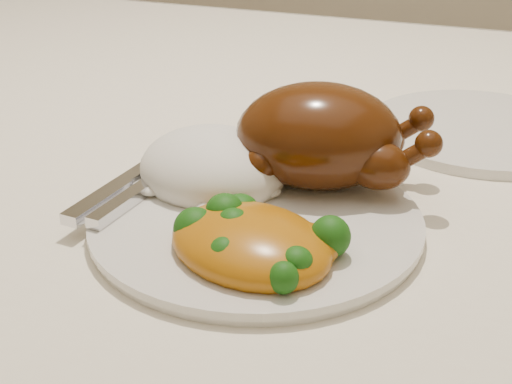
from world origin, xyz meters
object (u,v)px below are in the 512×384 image
(side_plate, at_px, (481,130))
(roast_chicken, at_px, (323,136))
(dining_table, at_px, (266,212))
(dinner_plate, at_px, (256,222))

(side_plate, height_order, roast_chicken, roast_chicken)
(dining_table, distance_m, roast_chicken, 0.23)
(dinner_plate, distance_m, roast_chicken, 0.09)
(dining_table, distance_m, dinner_plate, 0.25)
(dining_table, xyz_separation_m, dinner_plate, (0.07, -0.21, 0.11))
(dinner_plate, bearing_deg, side_plate, 61.32)
(dining_table, height_order, side_plate, side_plate)
(dinner_plate, distance_m, side_plate, 0.30)
(dinner_plate, xyz_separation_m, side_plate, (0.14, 0.26, -0.00))
(dinner_plate, bearing_deg, dining_table, 107.79)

